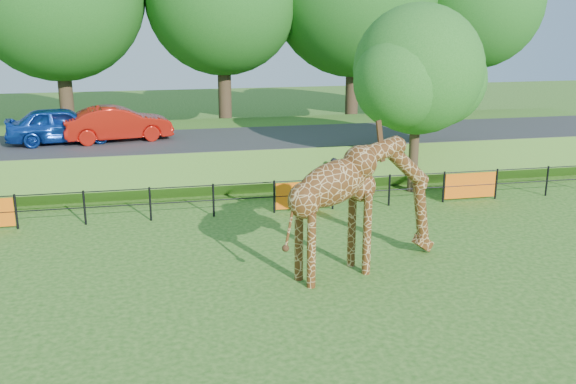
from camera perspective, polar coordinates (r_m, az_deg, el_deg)
The scene contains 9 objects.
ground at distance 13.62m, azimuth -3.27°, elevation -12.27°, with size 90.00×90.00×0.00m, color #225615.
giraffe at distance 16.25m, azimuth 6.83°, elevation -1.20°, with size 4.75×0.87×3.40m, color #512C10, non-canonical shape.
perimeter_fence at distance 20.82m, azimuth -6.64°, elevation -0.73°, with size 28.07×0.10×1.10m, color black, non-canonical shape.
embankment at distance 28.06m, azimuth -8.12°, elevation 3.67°, with size 40.00×9.00×1.30m, color #225615.
road at distance 26.46m, azimuth -7.95°, elevation 4.53°, with size 40.00×5.00×0.12m, color #2C2C2E.
car_blue at distance 26.87m, azimuth -19.43°, elevation 5.65°, with size 1.70×4.22×1.44m, color #1645B3.
car_red at distance 26.69m, azimuth -14.89°, elevation 5.90°, with size 1.47×4.21×1.39m, color red.
visitor at distance 23.19m, azimuth 4.04°, elevation 1.39°, with size 0.51×0.33×1.39m, color black.
tree_east at distance 23.58m, azimuth 11.65°, elevation 10.20°, with size 5.40×4.71×6.76m.
Camera 1 is at (-1.74, -11.92, 6.35)m, focal length 40.00 mm.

